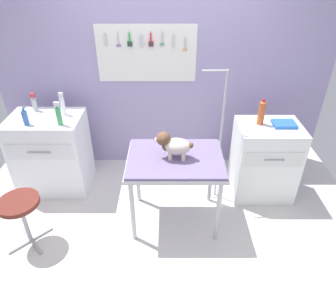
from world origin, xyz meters
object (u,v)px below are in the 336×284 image
at_px(soda_bottle, 261,112).
at_px(spray_bottle_short, 33,104).
at_px(cabinet_right, 263,160).
at_px(dog, 172,145).
at_px(grooming_table, 174,164).
at_px(grooming_arm, 218,144).
at_px(stool, 19,208).
at_px(counter_left, 51,154).

bearing_deg(soda_bottle, spray_bottle_short, 174.26).
bearing_deg(cabinet_right, dog, -157.06).
distance_m(dog, cabinet_right, 1.24).
relative_size(grooming_table, cabinet_right, 1.04).
bearing_deg(dog, spray_bottle_short, 154.40).
bearing_deg(spray_bottle_short, grooming_arm, -10.42).
relative_size(grooming_arm, stool, 2.86).
bearing_deg(soda_bottle, grooming_arm, -163.85).
bearing_deg(stool, cabinet_right, 17.12).
xyz_separation_m(grooming_table, grooming_arm, (0.48, 0.36, -0.00)).
distance_m(dog, soda_bottle, 1.07).
height_order(stool, soda_bottle, soda_bottle).
relative_size(dog, stool, 0.69).
relative_size(cabinet_right, stool, 1.67).
xyz_separation_m(grooming_arm, dog, (-0.50, -0.37, 0.23)).
xyz_separation_m(grooming_table, counter_left, (-1.43, 0.56, -0.25)).
bearing_deg(soda_bottle, cabinet_right, -24.13).
bearing_deg(cabinet_right, counter_left, 177.22).
height_order(grooming_arm, soda_bottle, grooming_arm).
height_order(spray_bottle_short, soda_bottle, soda_bottle).
distance_m(grooming_table, dog, 0.23).
bearing_deg(grooming_arm, grooming_table, -142.88).
bearing_deg(grooming_arm, cabinet_right, 8.09).
bearing_deg(cabinet_right, stool, -162.88).
bearing_deg(grooming_arm, soda_bottle, 16.15).
xyz_separation_m(grooming_arm, cabinet_right, (0.55, 0.08, -0.27)).
bearing_deg(cabinet_right, spray_bottle_short, 173.43).
relative_size(dog, soda_bottle, 1.29).
distance_m(counter_left, cabinet_right, 2.46).
bearing_deg(spray_bottle_short, soda_bottle, -5.74).
distance_m(spray_bottle_short, soda_bottle, 2.51).
height_order(dog, counter_left, dog).
bearing_deg(stool, counter_left, 89.10).
xyz_separation_m(grooming_arm, stool, (-1.92, -0.68, -0.27)).
bearing_deg(spray_bottle_short, stool, -82.85).
distance_m(grooming_arm, cabinet_right, 0.61).
bearing_deg(counter_left, grooming_table, -21.37).
distance_m(grooming_table, grooming_arm, 0.60).
relative_size(counter_left, stool, 1.74).
xyz_separation_m(dog, cabinet_right, (1.05, 0.44, -0.49)).
xyz_separation_m(grooming_arm, soda_bottle, (0.44, 0.13, 0.32)).
relative_size(grooming_arm, cabinet_right, 1.71).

